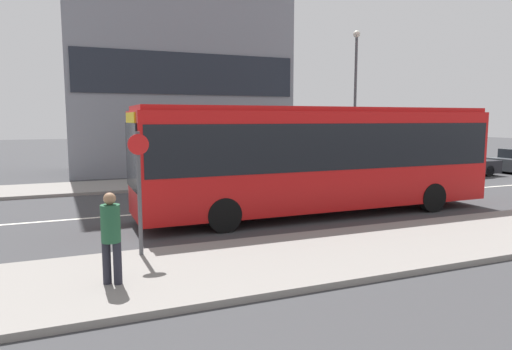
% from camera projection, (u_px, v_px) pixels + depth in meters
% --- Properties ---
extents(ground_plane, '(120.00, 120.00, 0.00)m').
position_uv_depth(ground_plane, '(223.00, 208.00, 15.81)').
color(ground_plane, '#3A3A3D').
extents(sidewalk_near, '(44.00, 3.50, 0.13)m').
position_uv_depth(sidewalk_near, '(312.00, 256.00, 10.07)').
color(sidewalk_near, gray).
rests_on(sidewalk_near, ground_plane).
extents(sidewalk_far, '(44.00, 3.50, 0.13)m').
position_uv_depth(sidewalk_far, '(182.00, 183.00, 21.54)').
color(sidewalk_far, gray).
rests_on(sidewalk_far, ground_plane).
extents(lane_centerline, '(41.80, 0.16, 0.01)m').
position_uv_depth(lane_centerline, '(223.00, 208.00, 15.81)').
color(lane_centerline, silver).
rests_on(lane_centerline, ground_plane).
extents(apartment_block_left_tower, '(12.43, 6.21, 19.80)m').
position_uv_depth(apartment_block_left_tower, '(175.00, 1.00, 26.61)').
color(apartment_block_left_tower, gray).
rests_on(apartment_block_left_tower, ground_plane).
extents(city_bus, '(11.74, 2.48, 3.43)m').
position_uv_depth(city_bus, '(320.00, 153.00, 14.54)').
color(city_bus, red).
rests_on(city_bus, ground_plane).
extents(parked_car_0, '(4.61, 1.71, 1.35)m').
position_uv_depth(parked_car_0, '(457.00, 164.00, 24.38)').
color(parked_car_0, black).
rests_on(parked_car_0, ground_plane).
extents(pedestrian_near_stop, '(0.34, 0.34, 1.66)m').
position_uv_depth(pedestrian_near_stop, '(111.00, 233.00, 8.07)').
color(pedestrian_near_stop, '#23232D').
rests_on(pedestrian_near_stop, sidewalk_near).
extents(bus_stop_sign, '(0.44, 0.12, 2.67)m').
position_uv_depth(bus_stop_sign, '(139.00, 184.00, 9.73)').
color(bus_stop_sign, '#4C4C51').
rests_on(bus_stop_sign, sidewalk_near).
extents(street_lamp, '(0.36, 0.36, 7.41)m').
position_uv_depth(street_lamp, '(355.00, 89.00, 23.61)').
color(street_lamp, '#4C4C51').
rests_on(street_lamp, sidewalk_far).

